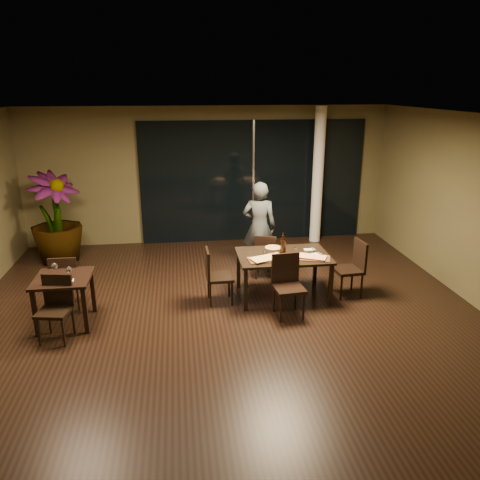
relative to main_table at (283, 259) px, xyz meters
name	(u,v)px	position (x,y,z in m)	size (l,w,h in m)	color
ground	(229,322)	(-1.00, -0.80, -0.68)	(8.00, 8.00, 0.00)	black
wall_back	(208,175)	(-1.00, 3.25, 0.82)	(8.00, 0.10, 3.00)	#4E4729
wall_front	(303,422)	(-1.00, -4.85, 0.82)	(8.00, 0.10, 3.00)	#4E4729
ceiling	(227,116)	(-1.00, -0.80, 2.34)	(8.00, 8.00, 0.04)	silver
window_panel	(253,182)	(0.00, 3.16, 0.67)	(5.00, 0.06, 2.70)	black
column	(318,176)	(1.40, 2.85, 0.82)	(0.24, 0.24, 3.00)	white
main_table	(283,259)	(0.00, 0.00, 0.00)	(1.50, 1.00, 0.75)	black
side_table	(63,285)	(-3.40, -0.50, -0.05)	(0.80, 0.80, 0.75)	black
chair_main_far	(266,254)	(-0.14, 0.81, -0.20)	(0.49, 0.49, 0.85)	black
chair_main_near	(287,281)	(-0.07, -0.60, -0.14)	(0.48, 0.48, 0.96)	black
chair_main_left	(215,273)	(-1.14, -0.07, -0.16)	(0.43, 0.43, 0.92)	black
chair_main_right	(353,265)	(1.18, -0.08, -0.14)	(0.48, 0.48, 0.96)	black
chair_side_far	(66,280)	(-3.48, -0.01, -0.17)	(0.42, 0.42, 0.91)	black
chair_side_near	(56,304)	(-3.43, -0.89, -0.16)	(0.49, 0.49, 0.91)	black
diner	(259,227)	(-0.19, 1.24, 0.19)	(0.59, 0.39, 1.73)	#303335
potted_plant	(55,218)	(-4.11, 2.26, 0.23)	(0.99, 0.99, 1.81)	#184A19
pizza_board_left	(267,259)	(-0.30, -0.19, 0.08)	(0.63, 0.31, 0.01)	#4F2B19
pizza_board_right	(310,258)	(0.40, -0.22, 0.08)	(0.62, 0.31, 0.01)	#4A2917
oblong_pizza_left	(268,258)	(-0.30, -0.19, 0.10)	(0.53, 0.24, 0.02)	maroon
oblong_pizza_right	(310,257)	(0.40, -0.22, 0.10)	(0.48, 0.22, 0.02)	maroon
round_pizza	(273,248)	(-0.10, 0.34, 0.08)	(0.27, 0.27, 0.01)	red
bottle_a	(282,245)	(-0.01, 0.02, 0.24)	(0.07, 0.07, 0.33)	black
bottle_b	(284,245)	(0.02, 0.06, 0.22)	(0.06, 0.06, 0.28)	black
bottle_c	(283,243)	(0.01, 0.08, 0.25)	(0.08, 0.08, 0.35)	black
tumbler_left	(265,252)	(-0.30, 0.05, 0.12)	(0.07, 0.07, 0.08)	white
tumbler_right	(295,250)	(0.22, 0.09, 0.11)	(0.07, 0.07, 0.08)	white
napkin_near	(315,254)	(0.52, -0.07, 0.08)	(0.18, 0.10, 0.01)	white
napkin_far	(310,250)	(0.49, 0.16, 0.08)	(0.18, 0.10, 0.01)	silver
wine_glass_a	(55,270)	(-3.50, -0.45, 0.17)	(0.09, 0.09, 0.20)	white
wine_glass_b	(70,273)	(-3.27, -0.60, 0.17)	(0.08, 0.08, 0.18)	white
side_napkin	(67,281)	(-3.30, -0.67, 0.08)	(0.18, 0.11, 0.01)	silver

